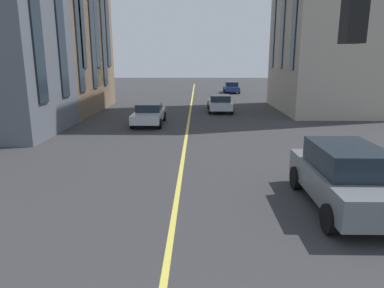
{
  "coord_description": "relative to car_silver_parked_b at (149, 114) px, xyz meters",
  "views": [
    {
      "loc": [
        -0.91,
        -0.66,
        4.27
      ],
      "look_at": [
        11.19,
        -0.45,
        1.31
      ],
      "focal_mm": 32.78,
      "sensor_mm": 36.0,
      "label": 1
    }
  ],
  "objects": [
    {
      "name": "lane_centre_line",
      "position": [
        -2.09,
        -2.6,
        -0.7
      ],
      "size": [
        80.0,
        0.16,
        0.01
      ],
      "color": "#D8C64C",
      "rests_on": "ground_plane"
    },
    {
      "name": "car_grey_trailing",
      "position": [
        -13.36,
        -7.5,
        0.27
      ],
      "size": [
        4.7,
        2.14,
        1.88
      ],
      "color": "slate",
      "rests_on": "ground_plane"
    },
    {
      "name": "car_silver_parked_b",
      "position": [
        0.0,
        0.0,
        0.0
      ],
      "size": [
        4.4,
        1.95,
        1.37
      ],
      "color": "#B7BABF",
      "rests_on": "ground_plane"
    },
    {
      "name": "car_blue_oncoming",
      "position": [
        22.06,
        -7.5,
        -0.0
      ],
      "size": [
        3.9,
        1.89,
        1.4
      ],
      "color": "navy",
      "rests_on": "ground_plane"
    },
    {
      "name": "car_silver_near",
      "position": [
        5.87,
        -5.05,
        0.0
      ],
      "size": [
        4.4,
        1.95,
        1.37
      ],
      "color": "#B7BABF",
      "rests_on": "ground_plane"
    }
  ]
}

